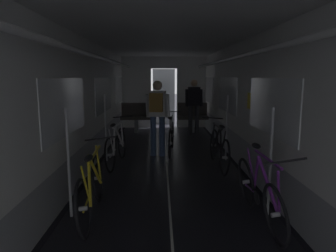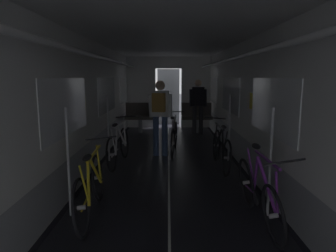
% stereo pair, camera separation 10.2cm
% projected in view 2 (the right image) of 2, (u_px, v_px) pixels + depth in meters
% --- Properties ---
extents(train_car_shell, '(3.14, 12.34, 2.57)m').
position_uv_depth(train_car_shell, '(168.00, 81.00, 5.15)').
color(train_car_shell, black).
rests_on(train_car_shell, ground).
extents(bench_seat_far_left, '(0.98, 0.51, 0.95)m').
position_uv_depth(bench_seat_far_left, '(139.00, 115.00, 9.75)').
color(bench_seat_far_left, gray).
rests_on(bench_seat_far_left, ground).
extents(bench_seat_far_right, '(0.98, 0.51, 0.95)m').
position_uv_depth(bench_seat_far_right, '(196.00, 115.00, 9.75)').
color(bench_seat_far_right, gray).
rests_on(bench_seat_far_right, ground).
extents(bicycle_yellow, '(0.44, 1.69, 0.95)m').
position_uv_depth(bicycle_yellow, '(90.00, 187.00, 3.87)').
color(bicycle_yellow, black).
rests_on(bicycle_yellow, ground).
extents(bicycle_purple, '(0.44, 1.69, 0.96)m').
position_uv_depth(bicycle_purple, '(257.00, 193.00, 3.70)').
color(bicycle_purple, black).
rests_on(bicycle_purple, ground).
extents(bicycle_white, '(0.44, 1.69, 0.95)m').
position_uv_depth(bicycle_white, '(118.00, 146.00, 6.16)').
color(bicycle_white, black).
rests_on(bicycle_white, ground).
extents(bicycle_black, '(0.44, 1.69, 0.95)m').
position_uv_depth(bicycle_black, '(220.00, 149.00, 5.94)').
color(bicycle_black, black).
rests_on(bicycle_black, ground).
extents(person_cyclist_aisle, '(0.55, 0.42, 1.69)m').
position_uv_depth(person_cyclist_aisle, '(159.00, 111.00, 6.74)').
color(person_cyclist_aisle, '#384C75').
rests_on(person_cyclist_aisle, ground).
extents(bicycle_silver_in_aisle, '(0.44, 1.69, 0.94)m').
position_uv_depth(bicycle_silver_in_aisle, '(173.00, 137.00, 7.11)').
color(bicycle_silver_in_aisle, black).
rests_on(bicycle_silver_in_aisle, ground).
extents(person_standing_near_bench, '(0.53, 0.23, 1.69)m').
position_uv_depth(person_standing_near_bench, '(197.00, 103.00, 9.31)').
color(person_standing_near_bench, '#2D2D33').
rests_on(person_standing_near_bench, ground).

